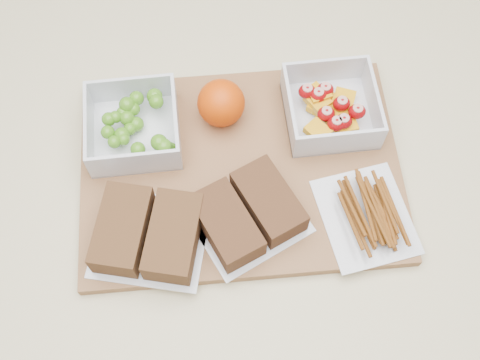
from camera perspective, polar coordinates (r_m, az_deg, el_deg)
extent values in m
plane|color=gray|center=(1.66, -0.36, -13.89)|extent=(4.00, 4.00, 0.00)
cube|color=beige|center=(1.22, -0.48, -9.58)|extent=(1.20, 0.90, 0.90)
cube|color=#8E603A|center=(0.80, 0.06, 0.99)|extent=(0.43, 0.31, 0.02)
cube|color=silver|center=(0.82, -9.86, 4.30)|extent=(0.12, 0.12, 0.00)
cube|color=silver|center=(0.84, -10.26, 8.47)|extent=(0.12, 0.00, 0.05)
cube|color=silver|center=(0.78, -9.95, 1.50)|extent=(0.12, 0.00, 0.05)
cube|color=silver|center=(0.80, -6.04, 5.57)|extent=(0.00, 0.11, 0.05)
cube|color=silver|center=(0.81, -14.11, 4.64)|extent=(0.00, 0.11, 0.05)
sphere|color=#49861B|center=(0.80, -11.12, 4.20)|extent=(0.02, 0.02, 0.02)
sphere|color=#49861B|center=(0.80, -12.43, 4.45)|extent=(0.02, 0.02, 0.02)
sphere|color=#49861B|center=(0.82, -10.49, 6.93)|extent=(0.02, 0.02, 0.02)
sphere|color=#49861B|center=(0.81, -9.80, 5.24)|extent=(0.02, 0.02, 0.02)
sphere|color=#49861B|center=(0.81, -12.34, 5.65)|extent=(0.02, 0.02, 0.02)
sphere|color=#49861B|center=(0.81, -10.38, 4.80)|extent=(0.02, 0.02, 0.02)
sphere|color=#49861B|center=(0.81, -11.72, 5.88)|extent=(0.02, 0.02, 0.02)
sphere|color=#49861B|center=(0.78, -7.70, 3.56)|extent=(0.02, 0.02, 0.02)
sphere|color=#49861B|center=(0.82, -8.10, 7.87)|extent=(0.02, 0.02, 0.02)
sphere|color=#49861B|center=(0.82, -10.67, 7.02)|extent=(0.02, 0.02, 0.02)
sphere|color=#49861B|center=(0.79, -11.84, 3.56)|extent=(0.02, 0.02, 0.02)
sphere|color=#49861B|center=(0.81, -7.95, 7.37)|extent=(0.02, 0.02, 0.02)
sphere|color=#49861B|center=(0.79, -9.65, 2.89)|extent=(0.02, 0.02, 0.02)
sphere|color=#49861B|center=(0.82, -10.08, 6.64)|extent=(0.02, 0.02, 0.02)
sphere|color=#49861B|center=(0.81, -10.68, 5.79)|extent=(0.02, 0.02, 0.02)
sphere|color=#49861B|center=(0.82, -9.78, 7.64)|extent=(0.02, 0.02, 0.02)
sphere|color=#49861B|center=(0.78, -7.22, 3.17)|extent=(0.02, 0.02, 0.02)
sphere|color=#49861B|center=(0.79, -6.58, 3.00)|extent=(0.02, 0.02, 0.02)
sphere|color=#49861B|center=(0.82, -11.05, 6.29)|extent=(0.02, 0.02, 0.02)
sphere|color=#49861B|center=(0.80, -10.98, 3.81)|extent=(0.02, 0.02, 0.02)
cube|color=silver|center=(0.84, 8.43, 6.10)|extent=(0.12, 0.12, 0.00)
cube|color=silver|center=(0.85, 7.95, 10.19)|extent=(0.12, 0.00, 0.05)
cube|color=silver|center=(0.79, 9.39, 3.46)|extent=(0.12, 0.00, 0.05)
cube|color=silver|center=(0.83, 12.52, 7.24)|extent=(0.00, 0.11, 0.05)
cube|color=silver|center=(0.81, 4.66, 6.61)|extent=(0.00, 0.11, 0.05)
cube|color=orange|center=(0.82, 9.06, 5.55)|extent=(0.03, 0.04, 0.01)
cube|color=orange|center=(0.83, 7.61, 7.75)|extent=(0.04, 0.05, 0.01)
cube|color=orange|center=(0.83, 9.17, 6.90)|extent=(0.04, 0.05, 0.01)
cube|color=orange|center=(0.84, 9.78, 7.40)|extent=(0.04, 0.04, 0.01)
cube|color=orange|center=(0.82, 7.37, 7.46)|extent=(0.04, 0.04, 0.01)
cube|color=orange|center=(0.82, 7.52, 8.06)|extent=(0.03, 0.03, 0.01)
cube|color=orange|center=(0.80, 7.39, 4.62)|extent=(0.04, 0.04, 0.01)
cube|color=orange|center=(0.82, 9.90, 5.29)|extent=(0.03, 0.03, 0.01)
cube|color=orange|center=(0.83, 7.56, 6.91)|extent=(0.04, 0.04, 0.01)
ellipsoid|color=#9C070A|center=(0.82, 9.60, 7.15)|extent=(0.02, 0.02, 0.02)
ellipsoid|color=#9C070A|center=(0.80, 9.77, 5.50)|extent=(0.02, 0.02, 0.02)
ellipsoid|color=#9C070A|center=(0.82, 6.37, 8.34)|extent=(0.02, 0.02, 0.02)
ellipsoid|color=#9C070A|center=(0.81, 11.03, 6.39)|extent=(0.02, 0.02, 0.02)
ellipsoid|color=#9C070A|center=(0.82, 7.42, 7.97)|extent=(0.02, 0.02, 0.02)
ellipsoid|color=#9C070A|center=(0.80, 9.10, 5.29)|extent=(0.02, 0.02, 0.02)
ellipsoid|color=#9C070A|center=(0.81, 8.16, 6.21)|extent=(0.02, 0.02, 0.02)
ellipsoid|color=#9C070A|center=(0.83, 8.07, 8.46)|extent=(0.02, 0.02, 0.02)
sphere|color=#DD4405|center=(0.80, -1.80, 7.31)|extent=(0.06, 0.06, 0.06)
cube|color=silver|center=(0.76, -8.50, -5.55)|extent=(0.16, 0.15, 0.00)
cube|color=brown|center=(0.75, -11.08, -4.63)|extent=(0.08, 0.12, 0.04)
cube|color=brown|center=(0.73, -6.31, -5.34)|extent=(0.08, 0.12, 0.04)
cube|color=silver|center=(0.76, 0.73, -3.73)|extent=(0.17, 0.16, 0.00)
cube|color=#54331C|center=(0.74, -1.26, -4.28)|extent=(0.09, 0.11, 0.04)
cube|color=#54331C|center=(0.75, 2.73, -2.05)|extent=(0.09, 0.11, 0.04)
cube|color=silver|center=(0.78, 11.81, -3.43)|extent=(0.13, 0.15, 0.00)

